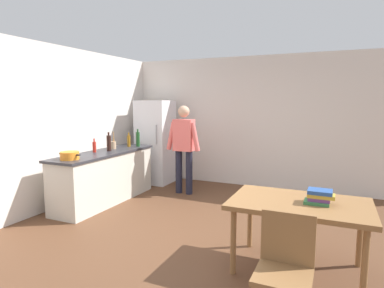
{
  "coord_description": "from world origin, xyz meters",
  "views": [
    {
      "loc": [
        1.71,
        -3.74,
        1.78
      ],
      "look_at": [
        -0.43,
        1.07,
        1.09
      ],
      "focal_mm": 30.51,
      "sensor_mm": 36.0,
      "label": 1
    }
  ],
  "objects_px": {
    "refrigerator": "(155,142)",
    "chair": "(285,263)",
    "dining_table": "(299,209)",
    "utensil_jar": "(113,145)",
    "cooking_pot": "(70,156)",
    "bottle_oil_amber": "(129,141)",
    "book_stack": "(319,197)",
    "bottle_wine_dark": "(109,143)",
    "bottle_sauce_red": "(94,147)",
    "person": "(184,144)",
    "bottle_wine_green": "(138,139)"
  },
  "relations": [
    {
      "from": "refrigerator",
      "to": "chair",
      "type": "bearing_deg",
      "value": -48.03
    },
    {
      "from": "dining_table",
      "to": "utensil_jar",
      "type": "bearing_deg",
      "value": 157.29
    },
    {
      "from": "cooking_pot",
      "to": "refrigerator",
      "type": "bearing_deg",
      "value": 88.06
    },
    {
      "from": "utensil_jar",
      "to": "bottle_oil_amber",
      "type": "bearing_deg",
      "value": 75.96
    },
    {
      "from": "cooking_pot",
      "to": "book_stack",
      "type": "relative_size",
      "value": 1.38
    },
    {
      "from": "refrigerator",
      "to": "bottle_wine_dark",
      "type": "xyz_separation_m",
      "value": [
        -0.08,
        -1.49,
        0.15
      ]
    },
    {
      "from": "refrigerator",
      "to": "bottle_sauce_red",
      "type": "distance_m",
      "value": 1.72
    },
    {
      "from": "bottle_wine_dark",
      "to": "person",
      "type": "bearing_deg",
      "value": 42.41
    },
    {
      "from": "chair",
      "to": "bottle_sauce_red",
      "type": "xyz_separation_m",
      "value": [
        -3.52,
        1.96,
        0.46
      ]
    },
    {
      "from": "bottle_sauce_red",
      "to": "book_stack",
      "type": "relative_size",
      "value": 0.83
    },
    {
      "from": "chair",
      "to": "bottle_oil_amber",
      "type": "distance_m",
      "value": 4.42
    },
    {
      "from": "person",
      "to": "dining_table",
      "type": "xyz_separation_m",
      "value": [
        2.35,
        -2.15,
        -0.31
      ]
    },
    {
      "from": "book_stack",
      "to": "bottle_sauce_red",
      "type": "bearing_deg",
      "value": 165.1
    },
    {
      "from": "person",
      "to": "dining_table",
      "type": "relative_size",
      "value": 1.21
    },
    {
      "from": "book_stack",
      "to": "refrigerator",
      "type": "bearing_deg",
      "value": 142.31
    },
    {
      "from": "bottle_wine_dark",
      "to": "refrigerator",
      "type": "bearing_deg",
      "value": 86.99
    },
    {
      "from": "book_stack",
      "to": "bottle_wine_dark",
      "type": "bearing_deg",
      "value": 161.39
    },
    {
      "from": "bottle_wine_green",
      "to": "chair",
      "type": "bearing_deg",
      "value": -41.83
    },
    {
      "from": "dining_table",
      "to": "chair",
      "type": "relative_size",
      "value": 1.54
    },
    {
      "from": "utensil_jar",
      "to": "bottle_wine_dark",
      "type": "distance_m",
      "value": 0.28
    },
    {
      "from": "bottle_wine_green",
      "to": "cooking_pot",
      "type": "bearing_deg",
      "value": -94.36
    },
    {
      "from": "bottle_wine_dark",
      "to": "dining_table",
      "type": "bearing_deg",
      "value": -19.66
    },
    {
      "from": "person",
      "to": "bottle_wine_green",
      "type": "bearing_deg",
      "value": -167.42
    },
    {
      "from": "dining_table",
      "to": "bottle_sauce_red",
      "type": "relative_size",
      "value": 5.83
    },
    {
      "from": "refrigerator",
      "to": "chair",
      "type": "relative_size",
      "value": 1.98
    },
    {
      "from": "person",
      "to": "bottle_wine_dark",
      "type": "xyz_separation_m",
      "value": [
        -1.03,
        -0.94,
        0.07
      ]
    },
    {
      "from": "bottle_sauce_red",
      "to": "book_stack",
      "type": "xyz_separation_m",
      "value": [
        3.71,
        -0.99,
        -0.17
      ]
    },
    {
      "from": "bottle_oil_amber",
      "to": "chair",
      "type": "bearing_deg",
      "value": -39.54
    },
    {
      "from": "bottle_wine_green",
      "to": "book_stack",
      "type": "bearing_deg",
      "value": -29.38
    },
    {
      "from": "utensil_jar",
      "to": "book_stack",
      "type": "relative_size",
      "value": 1.11
    },
    {
      "from": "refrigerator",
      "to": "book_stack",
      "type": "relative_size",
      "value": 6.23
    },
    {
      "from": "utensil_jar",
      "to": "person",
      "type": "bearing_deg",
      "value": 31.42
    },
    {
      "from": "bottle_wine_green",
      "to": "dining_table",
      "type": "bearing_deg",
      "value": -30.86
    },
    {
      "from": "bottle_wine_dark",
      "to": "book_stack",
      "type": "xyz_separation_m",
      "value": [
        3.56,
        -1.2,
        -0.22
      ]
    },
    {
      "from": "person",
      "to": "book_stack",
      "type": "relative_size",
      "value": 5.89
    },
    {
      "from": "refrigerator",
      "to": "person",
      "type": "distance_m",
      "value": 1.1
    },
    {
      "from": "refrigerator",
      "to": "dining_table",
      "type": "relative_size",
      "value": 1.29
    },
    {
      "from": "person",
      "to": "bottle_wine_dark",
      "type": "bearing_deg",
      "value": -137.59
    },
    {
      "from": "dining_table",
      "to": "book_stack",
      "type": "distance_m",
      "value": 0.24
    },
    {
      "from": "bottle_oil_amber",
      "to": "book_stack",
      "type": "height_order",
      "value": "bottle_oil_amber"
    },
    {
      "from": "dining_table",
      "to": "bottle_wine_green",
      "type": "bearing_deg",
      "value": 149.14
    },
    {
      "from": "person",
      "to": "bottle_sauce_red",
      "type": "relative_size",
      "value": 7.08
    },
    {
      "from": "book_stack",
      "to": "dining_table",
      "type": "bearing_deg",
      "value": -177.93
    },
    {
      "from": "dining_table",
      "to": "cooking_pot",
      "type": "relative_size",
      "value": 3.5
    },
    {
      "from": "refrigerator",
      "to": "bottle_wine_dark",
      "type": "distance_m",
      "value": 1.5
    },
    {
      "from": "dining_table",
      "to": "book_stack",
      "type": "bearing_deg",
      "value": 2.07
    },
    {
      "from": "bottle_sauce_red",
      "to": "chair",
      "type": "bearing_deg",
      "value": -29.11
    },
    {
      "from": "dining_table",
      "to": "refrigerator",
      "type": "bearing_deg",
      "value": 140.71
    },
    {
      "from": "person",
      "to": "chair",
      "type": "height_order",
      "value": "person"
    },
    {
      "from": "person",
      "to": "bottle_wine_dark",
      "type": "distance_m",
      "value": 1.39
    }
  ]
}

